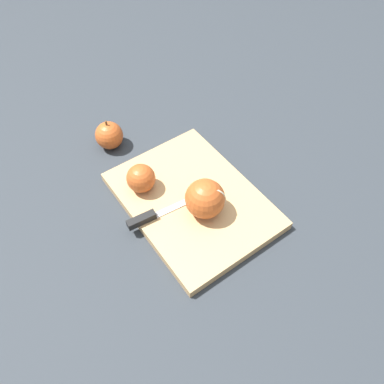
% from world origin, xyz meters
% --- Properties ---
extents(ground_plane, '(4.00, 4.00, 0.00)m').
position_xyz_m(ground_plane, '(0.00, 0.00, 0.00)').
color(ground_plane, '#282D33').
extents(cutting_board, '(0.38, 0.29, 0.02)m').
position_xyz_m(cutting_board, '(0.00, 0.00, 0.01)').
color(cutting_board, tan).
rests_on(cutting_board, ground_plane).
extents(apple_half_left, '(0.07, 0.07, 0.07)m').
position_xyz_m(apple_half_left, '(-0.09, -0.08, 0.06)').
color(apple_half_left, '#AD4C1E').
rests_on(apple_half_left, cutting_board).
extents(apple_half_right, '(0.09, 0.09, 0.09)m').
position_xyz_m(apple_half_right, '(0.05, 0.00, 0.07)').
color(apple_half_right, '#AD4C1E').
rests_on(apple_half_right, cutting_board).
extents(knife, '(0.04, 0.17, 0.02)m').
position_xyz_m(knife, '(-0.01, -0.11, 0.03)').
color(knife, silver).
rests_on(knife, cutting_board).
extents(apple_whole, '(0.07, 0.07, 0.08)m').
position_xyz_m(apple_whole, '(-0.28, -0.06, 0.04)').
color(apple_whole, '#AD4C1E').
rests_on(apple_whole, ground_plane).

